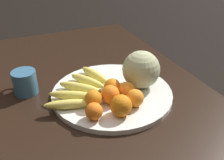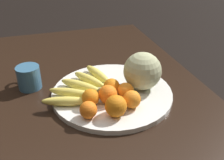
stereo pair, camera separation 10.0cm
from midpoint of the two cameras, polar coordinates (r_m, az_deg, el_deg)
The scene contains 12 objects.
kitchen_table at distance 1.06m, azimuth -4.93°, elevation -8.82°, with size 1.65×0.90×0.77m.
fruit_bowl at distance 1.03m, azimuth -2.78°, elevation -2.90°, with size 0.47×0.47×0.02m.
melon at distance 1.02m, azimuth 3.59°, elevation 2.22°, with size 0.15×0.15×0.15m.
banana_bunch at distance 1.02m, azimuth -9.35°, elevation -1.77°, with size 0.29×0.29×0.04m.
orange_front_left at distance 0.93m, azimuth -7.14°, elevation -4.20°, with size 0.06×0.06×0.06m.
orange_front_right at distance 0.92m, azimuth 1.95°, elevation -4.03°, with size 0.06×0.06×0.06m.
orange_mid_center at distance 0.88m, azimuth -1.29°, elevation -5.69°, with size 0.08×0.08×0.08m.
orange_back_left at distance 0.99m, azimuth -2.91°, elevation -1.45°, with size 0.06×0.06×0.06m.
orange_back_right at distance 0.94m, azimuth -3.41°, elevation -3.25°, with size 0.07×0.07×0.07m.
orange_top_small at distance 0.87m, azimuth -7.24°, elevation -6.89°, with size 0.06×0.06×0.06m.
orange_side_extra at distance 0.97m, azimuth 0.34°, elevation -2.28°, with size 0.06×0.06×0.06m.
ceramic_mug at distance 1.10m, azimuth -21.00°, elevation -0.49°, with size 0.13×0.09×0.10m.
Camera 1 is at (-0.77, 0.30, 1.34)m, focal length 42.00 mm.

